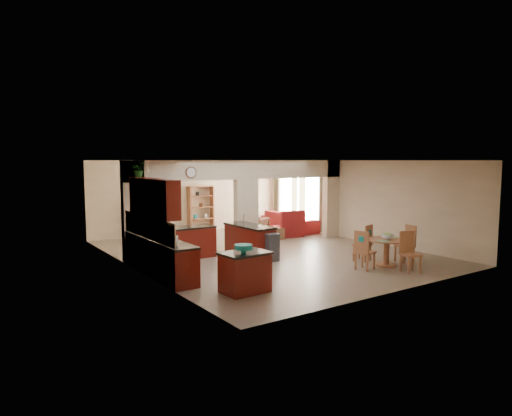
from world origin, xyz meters
TOP-DOWN VIEW (x-y plane):
  - floor at (0.00, 0.00)m, footprint 10.00×10.00m
  - ceiling at (0.00, 0.00)m, footprint 10.00×10.00m
  - wall_back at (0.00, 5.00)m, footprint 8.00×0.00m
  - wall_front at (0.00, -5.00)m, footprint 8.00×0.00m
  - wall_left at (-4.00, 0.00)m, footprint 0.00×10.00m
  - wall_right at (4.00, 0.00)m, footprint 0.00×10.00m
  - partition_left_pier at (-3.70, 1.00)m, footprint 0.60×0.25m
  - partition_center_pier at (0.00, 1.00)m, footprint 0.80×0.25m
  - partition_right_pier at (3.70, 1.00)m, footprint 0.60×0.25m
  - partition_header at (0.00, 1.00)m, footprint 8.00×0.25m
  - kitchen_counter at (-3.26, -0.25)m, footprint 2.52×3.29m
  - upper_cabinets at (-3.82, -0.80)m, footprint 0.35×2.40m
  - peninsula at (-0.60, -0.11)m, footprint 0.70×1.85m
  - wall_clock at (-2.00, 0.85)m, footprint 0.34×0.03m
  - rug at (1.20, 2.10)m, footprint 1.60×1.30m
  - fireplace at (-1.60, 4.83)m, footprint 1.60×0.35m
  - shelving_unit at (0.35, 4.82)m, footprint 1.00×0.32m
  - window_a at (3.97, 2.30)m, footprint 0.02×0.90m
  - window_b at (3.97, 4.00)m, footprint 0.02×0.90m
  - glazed_door at (3.97, 3.15)m, footprint 0.02×0.70m
  - drape_a_left at (3.93, 1.70)m, footprint 0.10×0.28m
  - drape_a_right at (3.93, 2.90)m, footprint 0.10×0.28m
  - drape_b_left at (3.93, 3.40)m, footprint 0.10×0.28m
  - drape_b_right at (3.93, 4.60)m, footprint 0.10×0.28m
  - ceiling_fan at (1.50, 3.00)m, footprint 1.00×1.00m
  - kitchen_island at (-2.77, -3.22)m, footprint 1.05×0.79m
  - teal_bowl at (-2.85, -3.29)m, footprint 0.38×0.38m
  - trash_can at (-0.50, -1.10)m, footprint 0.34×0.29m
  - dining_table at (1.66, -3.30)m, footprint 1.06×1.06m
  - fruit_bowl at (1.61, -3.36)m, footprint 0.32×0.32m
  - sofa at (3.30, 2.94)m, footprint 2.62×1.05m
  - chaise at (2.42, 1.93)m, footprint 1.09×0.94m
  - armchair at (1.27, 2.34)m, footprint 1.11×1.11m
  - ottoman at (1.71, 1.78)m, footprint 0.60×0.60m
  - plant at (-3.82, 0.14)m, footprint 0.40×0.36m
  - chair_north at (1.64, -2.56)m, footprint 0.52×0.52m
  - chair_east at (2.55, -3.27)m, footprint 0.50×0.50m
  - chair_south at (1.63, -4.02)m, footprint 0.53×0.53m
  - chair_west at (0.80, -3.27)m, footprint 0.50×0.50m

SIDE VIEW (x-z plane):
  - floor at x=0.00m, z-range 0.00..0.00m
  - rug at x=1.20m, z-range 0.00..0.01m
  - chaise at x=2.42m, z-range 0.00..0.39m
  - ottoman at x=1.71m, z-range 0.00..0.39m
  - trash_can at x=-0.50m, z-range 0.00..0.72m
  - armchair at x=1.27m, z-range 0.00..0.74m
  - sofa at x=3.30m, z-range 0.00..0.76m
  - kitchen_island at x=-2.77m, z-range 0.00..0.88m
  - peninsula at x=-0.60m, z-range 0.00..0.91m
  - kitchen_counter at x=-3.26m, z-range -0.27..1.20m
  - dining_table at x=1.66m, z-range 0.12..0.85m
  - chair_north at x=1.64m, z-range 0.04..1.07m
  - chair_east at x=2.55m, z-range 0.04..1.07m
  - chair_south at x=1.63m, z-range 0.04..1.07m
  - chair_west at x=0.80m, z-range 0.04..1.07m
  - fireplace at x=-1.60m, z-range 0.01..1.21m
  - fruit_bowl at x=1.61m, z-range 0.72..0.89m
  - shelving_unit at x=0.35m, z-range 0.00..1.80m
  - teal_bowl at x=-2.85m, z-range 0.87..1.05m
  - glazed_door at x=3.97m, z-range 0.00..2.10m
  - partition_center_pier at x=0.00m, z-range 0.00..2.20m
  - drape_a_left at x=3.93m, z-range 0.05..2.35m
  - drape_a_right at x=3.93m, z-range 0.05..2.35m
  - drape_b_left at x=3.93m, z-range 0.05..2.35m
  - drape_b_right at x=3.93m, z-range 0.05..2.35m
  - window_a at x=3.97m, z-range 0.25..2.15m
  - window_b at x=3.97m, z-range 0.25..2.15m
  - partition_left_pier at x=-3.70m, z-range 0.00..2.80m
  - partition_right_pier at x=3.70m, z-range 0.00..2.80m
  - wall_back at x=0.00m, z-range -2.60..5.40m
  - wall_front at x=0.00m, z-range -2.60..5.40m
  - wall_left at x=-4.00m, z-range -3.60..6.40m
  - wall_right at x=4.00m, z-range -3.60..6.40m
  - upper_cabinets at x=-3.82m, z-range 1.47..2.37m
  - wall_clock at x=-2.00m, z-range 2.28..2.62m
  - partition_header at x=0.00m, z-range 2.20..2.80m
  - ceiling_fan at x=1.50m, z-range 2.51..2.61m
  - plant at x=-3.82m, z-range 2.37..2.77m
  - ceiling at x=0.00m, z-range 2.80..2.80m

